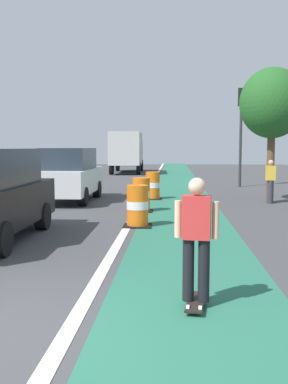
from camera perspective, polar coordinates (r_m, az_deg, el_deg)
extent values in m
cube|color=#286B51|center=(16.73, 4.75, -1.41)|extent=(2.50, 80.00, 0.01)
cube|color=silver|center=(16.77, -0.38, -1.37)|extent=(0.20, 80.00, 0.01)
cube|color=black|center=(6.06, 6.58, -13.67)|extent=(0.32, 0.82, 0.02)
cylinder|color=silver|center=(5.81, 7.16, -14.66)|extent=(0.05, 0.11, 0.11)
cylinder|color=silver|center=(5.82, 5.60, -14.60)|extent=(0.05, 0.11, 0.11)
cylinder|color=silver|center=(6.30, 7.48, -13.02)|extent=(0.05, 0.11, 0.11)
cylinder|color=silver|center=(6.31, 6.05, -12.97)|extent=(0.05, 0.11, 0.11)
cylinder|color=black|center=(5.92, 7.61, -9.85)|extent=(0.15, 0.15, 0.82)
cylinder|color=black|center=(5.94, 5.65, -9.79)|extent=(0.15, 0.15, 0.82)
cube|color=red|center=(5.78, 6.71, -3.22)|extent=(0.38, 0.26, 0.56)
cylinder|color=beige|center=(5.77, 9.08, -3.55)|extent=(0.09, 0.09, 0.48)
cylinder|color=beige|center=(5.81, 4.34, -3.44)|extent=(0.09, 0.09, 0.48)
sphere|color=beige|center=(5.73, 6.75, 0.73)|extent=(0.22, 0.22, 0.22)
cylinder|color=black|center=(11.62, -12.77, -3.01)|extent=(0.29, 0.68, 0.68)
cylinder|color=black|center=(8.95, -17.75, -5.73)|extent=(0.29, 0.68, 0.68)
cube|color=silver|center=(17.47, -9.45, 1.43)|extent=(1.86, 4.61, 0.90)
cube|color=#232D38|center=(17.43, -9.50, 4.21)|extent=(1.63, 2.86, 0.80)
cylinder|color=black|center=(19.08, -10.85, 0.40)|extent=(0.28, 0.68, 0.68)
cylinder|color=black|center=(18.74, -5.99, 0.38)|extent=(0.28, 0.68, 0.68)
cylinder|color=black|center=(16.35, -13.37, -0.52)|extent=(0.28, 0.68, 0.68)
cylinder|color=black|center=(15.95, -7.73, -0.58)|extent=(0.28, 0.68, 0.68)
cylinder|color=orange|center=(11.76, -0.82, -3.20)|extent=(0.56, 0.56, 0.42)
cylinder|color=white|center=(11.72, -0.83, -1.68)|extent=(0.57, 0.57, 0.21)
cylinder|color=orange|center=(11.68, -0.83, -0.15)|extent=(0.56, 0.56, 0.42)
cube|color=black|center=(11.80, -0.82, -4.30)|extent=(0.73, 0.73, 0.04)
cylinder|color=orange|center=(14.51, -0.36, -1.50)|extent=(0.56, 0.56, 0.42)
cylinder|color=white|center=(14.47, -0.36, -0.27)|extent=(0.57, 0.57, 0.21)
cylinder|color=orange|center=(14.44, -0.36, 0.98)|extent=(0.56, 0.56, 0.42)
cube|color=black|center=(14.54, -0.35, -2.40)|extent=(0.73, 0.73, 0.04)
cylinder|color=orange|center=(17.96, 1.12, -0.11)|extent=(0.56, 0.56, 0.42)
cylinder|color=white|center=(17.93, 1.12, 0.89)|extent=(0.57, 0.57, 0.21)
cylinder|color=orange|center=(17.91, 1.12, 1.89)|extent=(0.56, 0.56, 0.42)
cube|color=black|center=(17.98, 1.11, -0.84)|extent=(0.73, 0.73, 0.04)
cube|color=beige|center=(35.51, -2.26, 5.56)|extent=(2.46, 5.66, 2.50)
cube|color=#B21E19|center=(39.36, -1.84, 4.92)|extent=(2.25, 1.96, 2.10)
cylinder|color=black|center=(39.27, -3.36, 3.38)|extent=(0.33, 0.97, 0.96)
cylinder|color=black|center=(39.13, -0.35, 3.38)|extent=(0.33, 0.97, 0.96)
cylinder|color=black|center=(34.25, -4.15, 3.03)|extent=(0.33, 0.97, 0.96)
cylinder|color=black|center=(34.09, -0.70, 3.04)|extent=(0.33, 0.97, 0.96)
cylinder|color=#2D2D2D|center=(24.04, 12.15, 5.65)|extent=(0.14, 0.14, 4.20)
cube|color=black|center=(24.18, 12.28, 11.70)|extent=(0.32, 0.32, 0.90)
sphere|color=red|center=(24.23, 12.70, 12.30)|extent=(0.16, 0.16, 0.16)
sphere|color=green|center=(24.18, 12.67, 11.08)|extent=(0.16, 0.16, 0.16)
cylinder|color=#33333D|center=(17.18, 15.73, 0.01)|extent=(0.20, 0.20, 0.86)
cube|color=gold|center=(17.13, 15.80, 2.34)|extent=(0.34, 0.20, 0.54)
sphere|color=tan|center=(17.11, 15.83, 3.61)|extent=(0.20, 0.20, 0.20)
cylinder|color=brown|center=(17.49, 15.76, 2.97)|extent=(0.28, 0.28, 2.60)
ellipsoid|color=#235B23|center=(17.55, 15.98, 10.82)|extent=(2.40, 2.40, 2.60)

